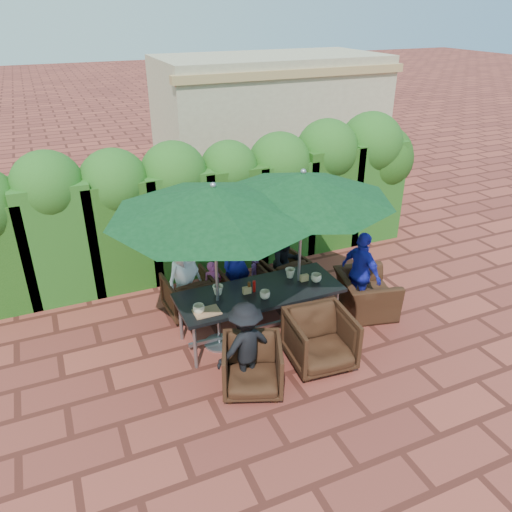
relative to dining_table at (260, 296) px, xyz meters
name	(u,v)px	position (x,y,z in m)	size (l,w,h in m)	color
ground	(255,329)	(-0.01, 0.15, -0.68)	(80.00, 80.00, 0.00)	brown
dining_table	(260,296)	(0.00, 0.00, 0.00)	(2.39, 0.90, 0.75)	black
umbrella_left	(214,201)	(-0.63, 0.02, 1.54)	(2.77, 2.77, 2.46)	gray
umbrella_right	(303,186)	(0.66, 0.06, 1.54)	(2.54, 2.54, 2.46)	gray
chair_far_left	(188,292)	(-0.78, 1.00, -0.31)	(0.71, 0.66, 0.73)	black
chair_far_mid	(244,286)	(0.09, 0.84, -0.31)	(0.70, 0.66, 0.72)	black
chair_far_right	(282,273)	(0.85, 0.98, -0.31)	(0.71, 0.67, 0.73)	black
chair_near_left	(252,364)	(-0.55, -1.02, -0.30)	(0.74, 0.69, 0.76)	black
chair_near_right	(320,337)	(0.48, -0.92, -0.25)	(0.82, 0.77, 0.85)	black
chair_end_right	(366,288)	(1.81, -0.08, -0.26)	(0.95, 0.62, 0.83)	black
adult_far_left	(184,279)	(-0.84, 0.97, -0.03)	(0.64, 0.38, 1.29)	white
adult_far_mid	(237,263)	(0.05, 1.03, 0.02)	(0.50, 0.41, 1.40)	#2227B8
adult_far_right	(286,263)	(0.88, 0.90, -0.10)	(0.55, 0.34, 1.16)	black
adult_near_left	(245,346)	(-0.60, -0.91, -0.07)	(0.77, 0.35, 1.20)	black
adult_end_right	(361,273)	(1.73, -0.02, 0.00)	(0.79, 0.40, 1.35)	#2227B8
child_left	(213,286)	(-0.39, 0.95, -0.26)	(0.30, 0.24, 0.82)	#E751A6
child_right	(256,276)	(0.40, 1.03, -0.30)	(0.27, 0.22, 0.75)	#864AA0
pedestrian_a	(258,183)	(1.87, 4.28, 0.10)	(1.45, 0.52, 1.56)	green
pedestrian_b	(274,177)	(2.33, 4.40, 0.16)	(0.80, 0.49, 1.66)	#E751A6
pedestrian_c	(310,170)	(3.31, 4.49, 0.19)	(1.10, 0.51, 1.72)	gray
cup_a	(199,309)	(-0.97, -0.19, 0.14)	(0.16, 0.16, 0.12)	beige
cup_b	(218,290)	(-0.57, 0.16, 0.15)	(0.15, 0.15, 0.14)	beige
cup_c	(265,295)	(-0.01, -0.20, 0.13)	(0.15, 0.15, 0.12)	beige
cup_d	(290,273)	(0.59, 0.19, 0.15)	(0.15, 0.15, 0.14)	beige
cup_e	(316,278)	(0.88, -0.08, 0.14)	(0.16, 0.16, 0.13)	beige
ketchup_bottle	(254,286)	(-0.07, 0.03, 0.16)	(0.04, 0.04, 0.17)	#B20C0A
sauce_bottle	(249,287)	(-0.15, 0.03, 0.16)	(0.04, 0.04, 0.17)	#4C230C
serving_tray	(207,312)	(-0.87, -0.22, 0.08)	(0.35, 0.25, 0.02)	#A4744F
number_block_left	(247,290)	(-0.19, 0.02, 0.12)	(0.12, 0.06, 0.10)	tan
number_block_right	(304,278)	(0.73, 0.01, 0.12)	(0.12, 0.06, 0.10)	tan
hedge_wall	(198,195)	(-0.10, 2.47, 0.71)	(9.10, 1.60, 2.57)	#163D10
building	(270,116)	(3.49, 7.14, 0.93)	(6.20, 3.08, 3.20)	#BEB38D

